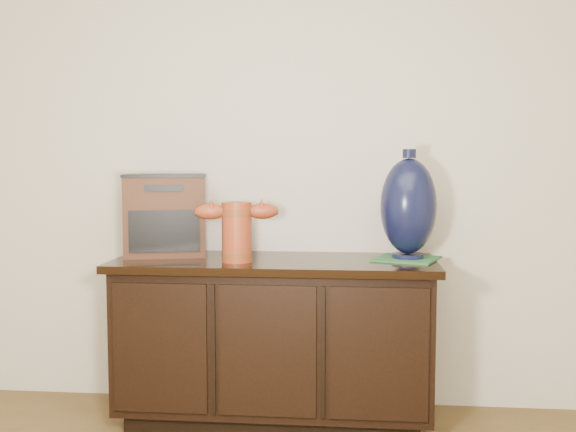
# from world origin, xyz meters

# --- Properties ---
(room) EXTENTS (5.00, 5.00, 5.00)m
(room) POSITION_xyz_m (0.00, 0.00, 1.30)
(room) COLOR brown
(room) RESTS_ON ground
(sideboard) EXTENTS (1.46, 0.56, 0.75)m
(sideboard) POSITION_xyz_m (0.00, 2.23, 0.39)
(sideboard) COLOR black
(sideboard) RESTS_ON ground
(terracotta_vessel) EXTENTS (0.38, 0.16, 0.26)m
(terracotta_vessel) POSITION_xyz_m (-0.16, 2.13, 0.90)
(terracotta_vessel) COLOR #983B1B
(terracotta_vessel) RESTS_ON sideboard
(tv_radio) EXTENTS (0.45, 0.40, 0.38)m
(tv_radio) POSITION_xyz_m (-0.54, 2.33, 0.95)
(tv_radio) COLOR #3E1E0F
(tv_radio) RESTS_ON sideboard
(green_mat) EXTENTS (0.34, 0.34, 0.01)m
(green_mat) POSITION_xyz_m (0.60, 2.27, 0.76)
(green_mat) COLOR #295C30
(green_mat) RESTS_ON sideboard
(lamp_base) EXTENTS (0.32, 0.32, 0.49)m
(lamp_base) POSITION_xyz_m (0.60, 2.27, 1.00)
(lamp_base) COLOR black
(lamp_base) RESTS_ON green_mat
(spray_can) EXTENTS (0.07, 0.07, 0.19)m
(spray_can) POSITION_xyz_m (-0.19, 2.45, 0.85)
(spray_can) COLOR #520E12
(spray_can) RESTS_ON sideboard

